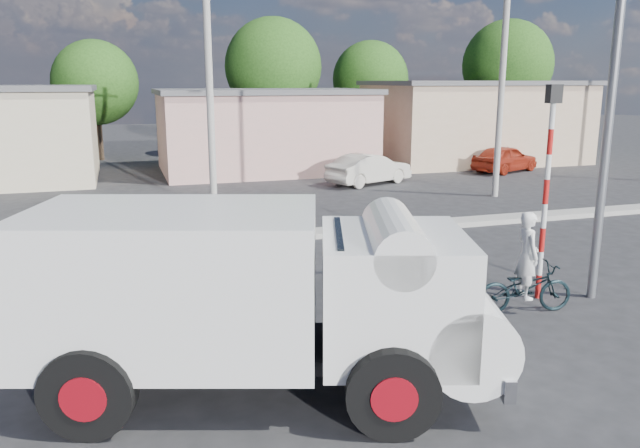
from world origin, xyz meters
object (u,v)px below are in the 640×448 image
object	(u,v)px
truck	(265,294)
car_cream	(369,169)
bicycle	(525,288)
cyclist	(526,270)
car_red	(505,159)
streetlight	(609,52)
traffic_pole	(547,175)

from	to	relation	value
truck	car_cream	xyz separation A→B (m)	(8.53, 17.03, -0.84)
truck	bicycle	size ratio (longest dim) A/B	3.70
truck	cyclist	distance (m)	5.80
car_cream	car_red	bearing A→B (deg)	-102.41
car_cream	streetlight	world-z (taller)	streetlight
car_red	traffic_pole	distance (m)	19.19
bicycle	cyclist	distance (m)	0.36
bicycle	car_cream	world-z (taller)	car_cream
traffic_pole	streetlight	size ratio (longest dim) A/B	0.48
bicycle	car_red	world-z (taller)	car_red
bicycle	streetlight	world-z (taller)	streetlight
bicycle	cyclist	bearing A→B (deg)	10.02
cyclist	traffic_pole	size ratio (longest dim) A/B	0.39
bicycle	car_red	bearing A→B (deg)	-22.77
cyclist	car_red	distance (m)	20.02
truck	cyclist	xyz separation A→B (m)	(5.53, 1.63, -0.65)
streetlight	cyclist	bearing A→B (deg)	-169.93
cyclist	traffic_pole	distance (m)	2.00
streetlight	car_red	bearing A→B (deg)	61.09
truck	streetlight	world-z (taller)	streetlight
car_cream	streetlight	size ratio (longest dim) A/B	0.45
bicycle	traffic_pole	world-z (taller)	traffic_pole
cyclist	car_cream	size ratio (longest dim) A/B	0.42
car_red	car_cream	bearing A→B (deg)	77.81
truck	bicycle	world-z (taller)	truck
cyclist	traffic_pole	xyz separation A→B (m)	(0.78, 0.60, 1.74)
truck	bicycle	bearing A→B (deg)	34.11
car_red	traffic_pole	xyz separation A→B (m)	(-10.06, -16.22, 1.93)
cyclist	traffic_pole	bearing A→B (deg)	-42.12
traffic_pole	car_cream	bearing A→B (deg)	81.47
car_red	streetlight	size ratio (longest dim) A/B	0.44
streetlight	car_cream	bearing A→B (deg)	85.15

